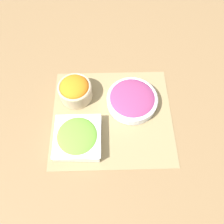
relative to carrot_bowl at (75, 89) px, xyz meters
The scene contains 5 objects.
ground_plane 0.17m from the carrot_bowl, 33.93° to the right, with size 3.00×3.00×0.00m, color olive.
placemat 0.17m from the carrot_bowl, 33.93° to the right, with size 0.45×0.41×0.00m.
carrot_bowl is the anchor object (origin of this frame).
onion_bowl 0.22m from the carrot_bowl, 10.16° to the right, with size 0.19×0.19×0.06m.
lettuce_bowl 0.19m from the carrot_bowl, 84.90° to the right, with size 0.17×0.17×0.06m.
Camera 1 is at (-0.01, -0.37, 0.75)m, focal length 35.00 mm.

